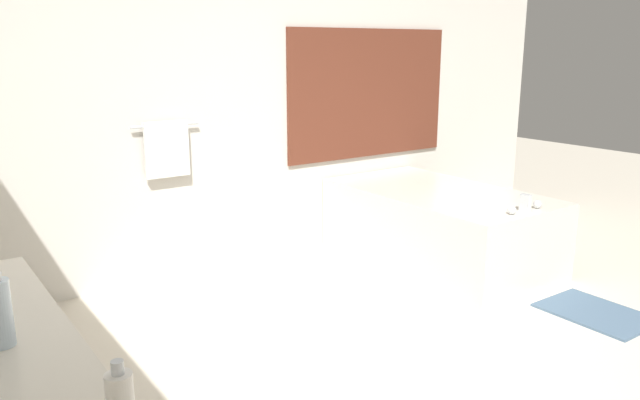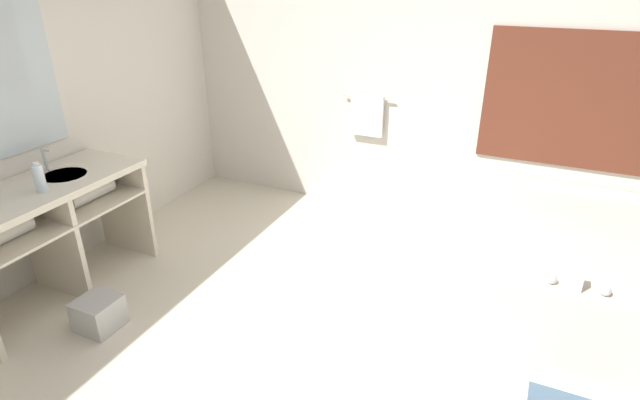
% 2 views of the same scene
% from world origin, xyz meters
% --- Properties ---
extents(ground_plane, '(16.00, 16.00, 0.00)m').
position_xyz_m(ground_plane, '(0.00, 0.00, 0.00)').
color(ground_plane, beige).
rests_on(ground_plane, ground).
extents(wall_back_with_blinds, '(7.40, 0.13, 2.70)m').
position_xyz_m(wall_back_with_blinds, '(0.06, 2.23, 1.35)').
color(wall_back_with_blinds, silver).
rests_on(wall_back_with_blinds, ground_plane).
extents(bathtub, '(1.00, 1.78, 0.71)m').
position_xyz_m(bathtub, '(1.59, 1.30, 0.32)').
color(bathtub, silver).
rests_on(bathtub, ground_plane).
extents(bath_mat, '(0.48, 0.66, 0.02)m').
position_xyz_m(bath_mat, '(1.68, -0.03, 0.01)').
color(bath_mat, slate).
rests_on(bath_mat, ground_plane).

